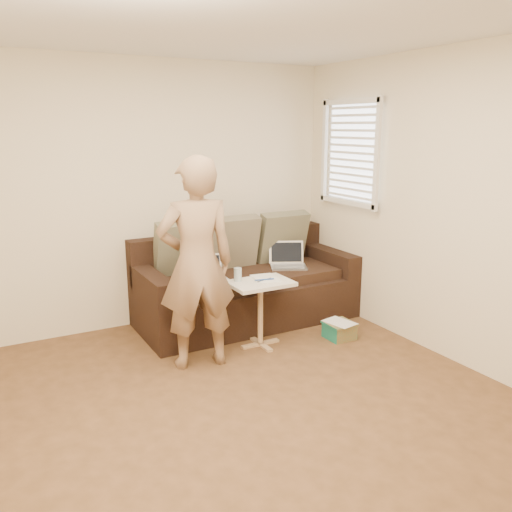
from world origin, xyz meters
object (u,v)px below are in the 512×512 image
Objects in this scene: laptop_white at (211,281)px; drinking_glass at (238,275)px; striped_box at (339,330)px; laptop_silver at (289,268)px; person at (196,264)px; side_table at (260,314)px; sofa at (247,281)px.

drinking_glass is at bearing -74.71° from laptop_white.
laptop_silver is at bearing 95.55° from striped_box.
laptop_silver is 1.51m from person.
side_table is (0.25, -0.52, -0.22)m from laptop_white.
person is 1.60m from striped_box.
sofa is at bearing 122.64° from striped_box.
drinking_glass is (-0.83, -0.45, 0.15)m from laptop_silver.
laptop_silver is 3.06× the size of drinking_glass.
side_table is (-0.19, -0.62, -0.12)m from sofa.
sofa is 5.99× the size of laptop_silver.
laptop_silver is at bearing 28.75° from drinking_glass.
side_table is at bearing -113.34° from laptop_silver.
side_table is (0.65, 0.10, -0.57)m from person.
striped_box is at bearing -57.36° from sofa.
laptop_white is at bearing 101.69° from drinking_glass.
person is 2.88× the size of side_table.
laptop_white is at bearing 143.15° from striped_box.
laptop_silver is at bearing 6.56° from laptop_white.
side_table is (-0.66, -0.57, -0.22)m from laptop_silver.
laptop_silver is 0.91m from laptop_white.
striped_box is at bearing -33.24° from laptop_white.
drinking_glass reaches higher than striped_box.
side_table is 0.80m from striped_box.
sofa is at bearing 72.88° from side_table.
person is at bearing -139.33° from sofa.
person is at bearing -156.23° from drinking_glass.
striped_box is (0.91, -0.33, -0.59)m from drinking_glass.
drinking_glass reaches higher than laptop_white.
sofa is 0.67m from drinking_glass.
laptop_silver is 0.96m from drinking_glass.
sofa reaches higher than laptop_silver.
sofa is 18.33× the size of drinking_glass.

